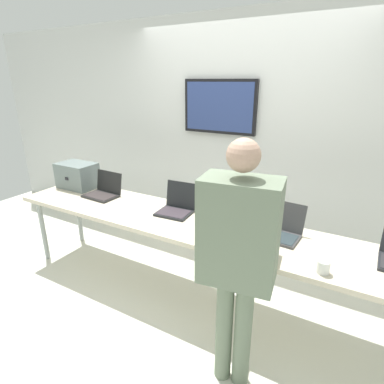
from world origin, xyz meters
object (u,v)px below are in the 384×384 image
(coffee_mug, at_px, (323,267))
(laptop_station_0, at_px, (104,191))
(equipment_box, at_px, (77,175))
(person, at_px, (238,249))
(laptop_station_2, at_px, (277,228))
(laptop_station_1, at_px, (177,206))
(workbench, at_px, (191,226))

(coffee_mug, bearing_deg, laptop_station_0, 170.93)
(equipment_box, distance_m, person, 2.39)
(equipment_box, bearing_deg, person, -19.38)
(laptop_station_2, distance_m, person, 0.77)
(laptop_station_1, relative_size, coffee_mug, 3.74)
(laptop_station_1, distance_m, person, 1.17)
(laptop_station_1, xyz_separation_m, laptop_station_2, (0.93, 0.01, -0.00))
(workbench, bearing_deg, laptop_station_2, 10.36)
(laptop_station_1, relative_size, laptop_station_2, 0.82)
(laptop_station_1, height_order, person, person)
(equipment_box, xyz_separation_m, coffee_mug, (2.69, -0.42, -0.10))
(workbench, distance_m, equipment_box, 1.60)
(equipment_box, relative_size, laptop_station_0, 1.19)
(workbench, height_order, laptop_station_1, laptop_station_1)
(person, bearing_deg, laptop_station_1, 140.12)
(laptop_station_1, distance_m, laptop_station_2, 0.93)
(workbench, bearing_deg, coffee_mug, -12.68)
(laptop_station_2, relative_size, coffee_mug, 4.56)
(equipment_box, relative_size, laptop_station_2, 1.09)
(workbench, relative_size, equipment_box, 8.59)
(laptop_station_0, bearing_deg, laptop_station_1, 0.87)
(laptop_station_0, bearing_deg, equipment_box, 171.96)
(workbench, relative_size, laptop_station_2, 9.36)
(person, height_order, coffee_mug, person)
(workbench, relative_size, coffee_mug, 42.67)
(laptop_station_2, bearing_deg, workbench, -169.64)
(laptop_station_0, xyz_separation_m, person, (1.79, -0.73, 0.18))
(laptop_station_0, distance_m, laptop_station_1, 0.91)
(equipment_box, bearing_deg, coffee_mug, -8.89)
(laptop_station_0, height_order, laptop_station_1, laptop_station_1)
(laptop_station_0, relative_size, person, 0.22)
(laptop_station_0, xyz_separation_m, laptop_station_2, (1.84, 0.02, -0.00))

